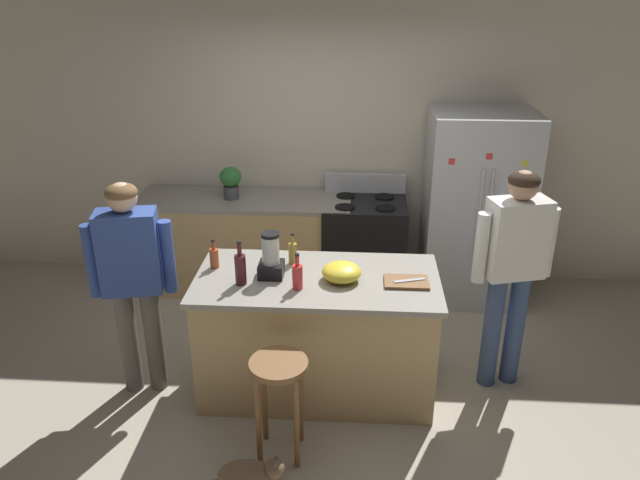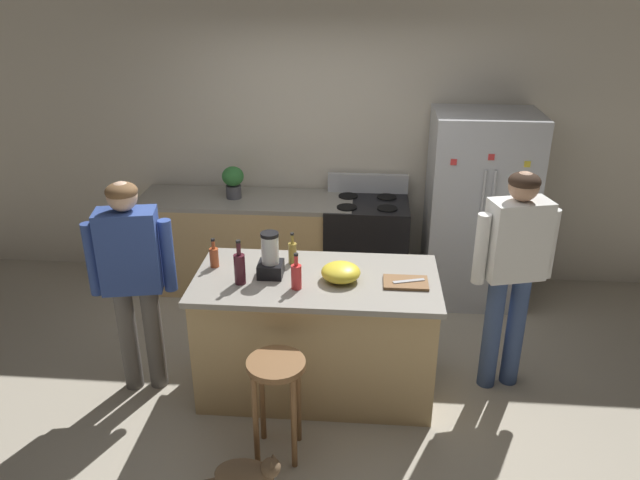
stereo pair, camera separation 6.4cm
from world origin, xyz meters
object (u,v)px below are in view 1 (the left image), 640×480
at_px(person_by_sink_right, 513,261).
at_px(bottle_wine, 240,268).
at_px(cutting_board, 406,282).
at_px(person_by_island_left, 132,271).
at_px(stove_range, 364,246).
at_px(mixing_bowl, 342,272).
at_px(potted_plant, 231,181).
at_px(bottle_soda, 297,276).
at_px(refrigerator, 475,209).
at_px(bar_stool, 279,383).
at_px(bottle_vinegar, 293,252).
at_px(bottle_cooking_sauce, 214,257).
at_px(chef_knife, 410,280).
at_px(cat, 251,475).
at_px(blender_appliance, 271,258).
at_px(kitchen_island, 317,333).

distance_m(person_by_sink_right, bottle_wine, 1.87).
bearing_deg(cutting_board, person_by_island_left, -178.56).
xyz_separation_m(stove_range, mixing_bowl, (-0.16, -1.55, 0.50)).
distance_m(potted_plant, bottle_soda, 1.89).
xyz_separation_m(refrigerator, bar_stool, (-1.51, -2.20, -0.34)).
bearing_deg(bottle_vinegar, bottle_wine, -132.70).
bearing_deg(bottle_vinegar, bottle_cooking_sauce, -169.33).
bearing_deg(potted_plant, chef_knife, -46.15).
relative_size(refrigerator, bottle_wine, 5.54).
height_order(bottle_vinegar, bottle_wine, bottle_wine).
bearing_deg(potted_plant, mixing_bowl, -55.76).
bearing_deg(stove_range, mixing_bowl, -96.05).
relative_size(person_by_sink_right, bottle_cooking_sauce, 7.65).
xyz_separation_m(refrigerator, cat, (-1.65, -2.53, -0.77)).
distance_m(bottle_vinegar, chef_knife, 0.86).
bearing_deg(blender_appliance, bottle_vinegar, 59.67).
bearing_deg(stove_range, blender_appliance, -113.06).
bearing_deg(bottle_vinegar, stove_range, 68.22).
height_order(person_by_island_left, bottle_soda, person_by_island_left).
height_order(person_by_sink_right, bottle_cooking_sauce, person_by_sink_right).
distance_m(person_by_island_left, bar_stool, 1.31).
height_order(kitchen_island, bottle_vinegar, bottle_vinegar).
relative_size(bar_stool, blender_appliance, 2.15).
bearing_deg(chef_knife, bottle_wine, 167.11).
bearing_deg(bottle_wine, blender_appliance, 33.63).
relative_size(person_by_island_left, person_by_sink_right, 0.96).
xyz_separation_m(person_by_sink_right, bottle_cooking_sauce, (-2.09, -0.04, -0.02)).
height_order(bottle_vinegar, bottle_soda, bottle_soda).
height_order(stove_range, bottle_soda, bottle_soda).
bearing_deg(cutting_board, kitchen_island, 175.61).
bearing_deg(person_by_sink_right, refrigerator, 90.86).
relative_size(refrigerator, stove_range, 1.61).
height_order(cat, bottle_soda, bottle_soda).
relative_size(bottle_soda, chef_knife, 1.16).
relative_size(bottle_soda, cutting_board, 0.85).
xyz_separation_m(person_by_island_left, bottle_soda, (1.15, -0.07, 0.04)).
bearing_deg(bottle_vinegar, blender_appliance, -120.33).
relative_size(mixing_bowl, cutting_board, 0.90).
height_order(kitchen_island, bottle_wine, bottle_wine).
height_order(mixing_bowl, cutting_board, mixing_bowl).
height_order(bottle_cooking_sauce, cutting_board, bottle_cooking_sauce).
bearing_deg(stove_range, kitchen_island, -102.32).
xyz_separation_m(kitchen_island, cat, (-0.33, -1.03, -0.35)).
xyz_separation_m(blender_appliance, chef_knife, (0.95, -0.04, -0.11)).
bearing_deg(bottle_cooking_sauce, mixing_bowl, -8.62).
height_order(stove_range, person_by_island_left, person_by_island_left).
bearing_deg(refrigerator, person_by_sink_right, -89.14).
xyz_separation_m(refrigerator, chef_knife, (-0.70, -1.55, 0.05)).
bearing_deg(bar_stool, cat, -113.67).
bearing_deg(kitchen_island, cutting_board, -4.39).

